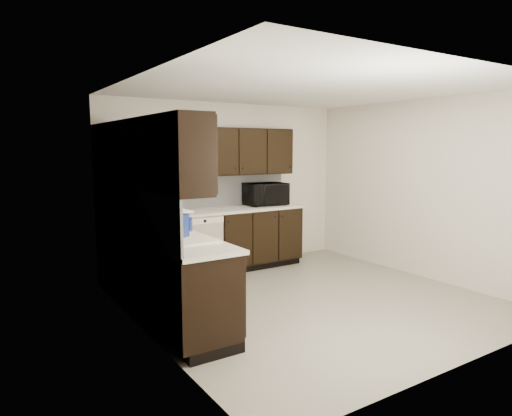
{
  "coord_description": "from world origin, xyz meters",
  "views": [
    {
      "loc": [
        -3.43,
        -4.13,
        1.83
      ],
      "look_at": [
        -0.38,
        0.6,
        1.08
      ],
      "focal_mm": 32.0,
      "sensor_mm": 36.0,
      "label": 1
    }
  ],
  "objects_px": {
    "sink": "(179,245)",
    "blue_pitcher": "(181,226)",
    "storage_bin": "(164,221)",
    "toaster_oven": "(119,208)",
    "microwave": "(266,194)"
  },
  "relations": [
    {
      "from": "sink",
      "to": "blue_pitcher",
      "type": "bearing_deg",
      "value": 15.39
    },
    {
      "from": "storage_bin",
      "to": "sink",
      "type": "bearing_deg",
      "value": -96.26
    },
    {
      "from": "toaster_oven",
      "to": "storage_bin",
      "type": "height_order",
      "value": "toaster_oven"
    },
    {
      "from": "storage_bin",
      "to": "blue_pitcher",
      "type": "relative_size",
      "value": 2.18
    },
    {
      "from": "sink",
      "to": "storage_bin",
      "type": "relative_size",
      "value": 1.59
    },
    {
      "from": "microwave",
      "to": "toaster_oven",
      "type": "height_order",
      "value": "microwave"
    },
    {
      "from": "microwave",
      "to": "blue_pitcher",
      "type": "bearing_deg",
      "value": -137.42
    },
    {
      "from": "microwave",
      "to": "blue_pitcher",
      "type": "distance_m",
      "value": 2.77
    },
    {
      "from": "microwave",
      "to": "blue_pitcher",
      "type": "relative_size",
      "value": 2.63
    },
    {
      "from": "sink",
      "to": "microwave",
      "type": "distance_m",
      "value": 2.82
    },
    {
      "from": "microwave",
      "to": "storage_bin",
      "type": "relative_size",
      "value": 1.21
    },
    {
      "from": "sink",
      "to": "toaster_oven",
      "type": "distance_m",
      "value": 1.77
    },
    {
      "from": "storage_bin",
      "to": "microwave",
      "type": "bearing_deg",
      "value": 29.04
    },
    {
      "from": "storage_bin",
      "to": "blue_pitcher",
      "type": "height_order",
      "value": "blue_pitcher"
    },
    {
      "from": "sink",
      "to": "microwave",
      "type": "relative_size",
      "value": 1.32
    }
  ]
}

